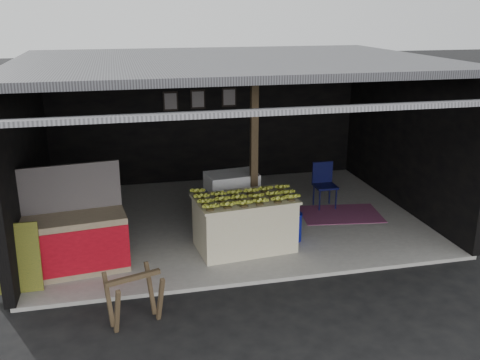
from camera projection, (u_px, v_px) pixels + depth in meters
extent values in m
plane|color=black|center=(266.00, 284.00, 7.80)|extent=(80.00, 80.00, 0.00)
cube|color=gray|center=(230.00, 219.00, 10.11)|extent=(7.00, 5.00, 0.06)
cube|color=black|center=(206.00, 117.00, 11.97)|extent=(7.00, 0.15, 2.90)
cube|color=black|center=(25.00, 154.00, 8.90)|extent=(0.15, 5.00, 2.90)
cube|color=black|center=(405.00, 133.00, 10.41)|extent=(0.15, 5.00, 2.90)
cube|color=#232326|center=(229.00, 61.00, 9.21)|extent=(7.20, 5.20, 0.12)
cube|color=#232326|center=(292.00, 110.00, 6.08)|extent=(7.40, 2.47, 0.48)
cube|color=brown|center=(254.00, 152.00, 9.17)|extent=(0.12, 0.12, 2.85)
cube|color=silver|center=(245.00, 224.00, 8.71)|extent=(1.61, 1.06, 0.83)
cube|color=silver|center=(245.00, 199.00, 8.57)|extent=(1.67, 1.13, 0.04)
cube|color=white|center=(232.00, 199.00, 9.62)|extent=(0.95, 0.69, 0.98)
cube|color=navy|center=(235.00, 203.00, 9.32)|extent=(0.69, 0.10, 0.30)
cube|color=#B21414|center=(235.00, 221.00, 9.43)|extent=(0.44, 0.07, 0.10)
cube|color=#998466|center=(74.00, 244.00, 7.95)|extent=(1.60, 0.85, 0.86)
cube|color=red|center=(73.00, 254.00, 7.63)|extent=(1.52, 0.20, 0.67)
cube|color=white|center=(73.00, 254.00, 7.62)|extent=(0.52, 0.07, 0.17)
cube|color=#19254C|center=(70.00, 188.00, 7.98)|extent=(1.53, 0.23, 0.72)
cube|color=black|center=(15.00, 259.00, 7.34)|extent=(0.66, 0.17, 0.99)
cube|color=brown|center=(117.00, 312.00, 6.43)|extent=(0.13, 0.27, 0.68)
cube|color=brown|center=(160.00, 299.00, 6.71)|extent=(0.13, 0.27, 0.68)
cube|color=brown|center=(109.00, 299.00, 6.71)|extent=(0.13, 0.27, 0.68)
cube|color=brown|center=(150.00, 288.00, 6.98)|extent=(0.13, 0.27, 0.68)
cube|color=brown|center=(133.00, 278.00, 6.61)|extent=(0.69, 0.27, 0.06)
cylinder|color=#0C138B|center=(292.00, 228.00, 9.05)|extent=(0.31, 0.31, 0.46)
cylinder|color=#090C36|center=(320.00, 200.00, 10.38)|extent=(0.03, 0.03, 0.44)
cylinder|color=#090C36|center=(336.00, 199.00, 10.44)|extent=(0.03, 0.03, 0.44)
cylinder|color=#090C36|center=(314.00, 194.00, 10.69)|extent=(0.03, 0.03, 0.44)
cylinder|color=#090C36|center=(330.00, 193.00, 10.76)|extent=(0.03, 0.03, 0.44)
cube|color=#090C36|center=(325.00, 186.00, 10.50)|extent=(0.42, 0.42, 0.04)
cube|color=#090C36|center=(322.00, 173.00, 10.61)|extent=(0.42, 0.05, 0.45)
cube|color=#7B1B63|center=(341.00, 214.00, 10.26)|extent=(1.63, 1.20, 0.01)
cube|color=black|center=(171.00, 101.00, 11.59)|extent=(0.32, 0.03, 0.42)
cube|color=#4C4C59|center=(171.00, 101.00, 11.57)|extent=(0.26, 0.02, 0.34)
cube|color=black|center=(198.00, 99.00, 11.71)|extent=(0.32, 0.03, 0.42)
cube|color=#4C4C59|center=(198.00, 99.00, 11.69)|extent=(0.26, 0.02, 0.34)
cube|color=black|center=(229.00, 97.00, 11.85)|extent=(0.32, 0.03, 0.42)
cube|color=#4C4C59|center=(229.00, 97.00, 11.83)|extent=(0.26, 0.02, 0.34)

